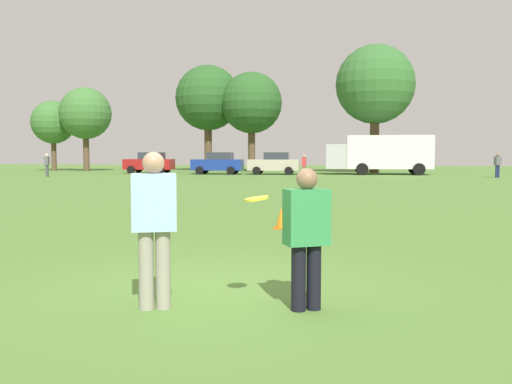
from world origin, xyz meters
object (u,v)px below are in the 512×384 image
(traffic_cone, at_px, (281,219))
(bystander_sideline_watcher, at_px, (498,164))
(bystander_field_marshal, at_px, (304,165))
(frisbee, at_px, (257,199))
(player_thrower, at_px, (154,221))
(bystander_far_jogger, at_px, (47,164))
(parked_car_center, at_px, (274,163))
(parked_car_mid_left, at_px, (218,163))
(box_truck, at_px, (381,153))
(player_defender, at_px, (306,231))
(parked_car_near_left, at_px, (150,163))

(traffic_cone, relative_size, bystander_sideline_watcher, 0.27)
(bystander_field_marshal, bearing_deg, frisbee, -85.10)
(player_thrower, height_order, bystander_far_jogger, player_thrower)
(parked_car_center, bearing_deg, bystander_field_marshal, -67.74)
(frisbee, relative_size, bystander_sideline_watcher, 0.16)
(traffic_cone, bearing_deg, bystander_field_marshal, 94.65)
(bystander_far_jogger, bearing_deg, bystander_field_marshal, -0.44)
(parked_car_mid_left, height_order, box_truck, box_truck)
(player_defender, relative_size, parked_car_near_left, 0.37)
(traffic_cone, distance_m, parked_car_mid_left, 34.22)
(frisbee, relative_size, parked_car_center, 0.06)
(bystander_far_jogger, bearing_deg, traffic_cone, -50.13)
(player_defender, height_order, bystander_far_jogger, bystander_far_jogger)
(frisbee, xyz_separation_m, bystander_sideline_watcher, (10.63, 36.64, -0.25))
(player_defender, relative_size, bystander_sideline_watcher, 0.90)
(traffic_cone, bearing_deg, frisbee, -84.15)
(player_thrower, relative_size, bystander_field_marshal, 1.05)
(box_truck, bearing_deg, traffic_cone, -95.51)
(parked_car_near_left, bearing_deg, bystander_sideline_watcher, -7.96)
(bystander_sideline_watcher, relative_size, bystander_field_marshal, 1.06)
(player_thrower, distance_m, box_truck, 41.52)
(frisbee, xyz_separation_m, box_truck, (2.63, 41.15, 0.52))
(frisbee, xyz_separation_m, parked_car_mid_left, (-10.69, 39.44, -0.31))
(frisbee, xyz_separation_m, bystander_far_jogger, (-21.84, 32.04, -0.27))
(parked_car_near_left, xyz_separation_m, bystander_sideline_watcher, (27.75, -3.88, 0.06))
(parked_car_center, bearing_deg, bystander_sideline_watcher, -11.01)
(parked_car_mid_left, xyz_separation_m, bystander_far_jogger, (-11.15, -7.40, 0.04))
(player_thrower, height_order, traffic_cone, player_thrower)
(parked_car_near_left, relative_size, bystander_sideline_watcher, 2.46)
(bystander_sideline_watcher, distance_m, bystander_field_marshal, 14.18)
(player_defender, height_order, parked_car_near_left, parked_car_near_left)
(player_defender, distance_m, traffic_cone, 6.79)
(player_defender, xyz_separation_m, bystander_field_marshal, (-3.28, 31.82, 0.06))
(traffic_cone, distance_m, box_truck, 34.63)
(traffic_cone, distance_m, parked_car_near_left, 37.59)
(frisbee, height_order, parked_car_mid_left, parked_car_mid_left)
(player_defender, bearing_deg, bystander_field_marshal, 95.89)
(box_truck, relative_size, bystander_field_marshal, 5.20)
(player_thrower, bearing_deg, bystander_far_jogger, 122.74)
(bystander_far_jogger, xyz_separation_m, bystander_field_marshal, (19.10, -0.15, -0.03))
(parked_car_near_left, xyz_separation_m, bystander_field_marshal, (14.39, -8.63, 0.01))
(player_thrower, bearing_deg, parked_car_center, 96.95)
(traffic_cone, height_order, parked_car_near_left, parked_car_near_left)
(player_thrower, bearing_deg, bystander_field_marshal, 92.89)
(box_truck, height_order, bystander_field_marshal, box_truck)
(bystander_far_jogger, bearing_deg, box_truck, 20.44)
(player_defender, relative_size, box_truck, 0.18)
(parked_car_mid_left, relative_size, box_truck, 0.50)
(parked_car_near_left, bearing_deg, box_truck, 1.85)
(frisbee, relative_size, traffic_cone, 0.57)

